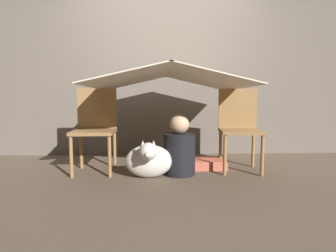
% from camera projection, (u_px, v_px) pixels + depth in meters
% --- Properties ---
extents(ground_plane, '(8.80, 8.80, 0.00)m').
position_uv_depth(ground_plane, '(168.00, 173.00, 2.77)').
color(ground_plane, brown).
extents(wall_back, '(7.00, 0.05, 2.50)m').
position_uv_depth(wall_back, '(165.00, 67.00, 3.69)').
color(wall_back, '#6B6056').
rests_on(wall_back, ground_plane).
extents(chair_left, '(0.44, 0.44, 0.91)m').
position_uv_depth(chair_left, '(95.00, 125.00, 2.84)').
color(chair_left, olive).
rests_on(chair_left, ground_plane).
extents(chair_right, '(0.48, 0.48, 0.91)m').
position_uv_depth(chair_right, '(239.00, 125.00, 2.91)').
color(chair_right, olive).
rests_on(chair_right, ground_plane).
extents(sheet_canopy, '(1.57, 1.34, 0.19)m').
position_uv_depth(sheet_canopy, '(168.00, 79.00, 2.75)').
color(sheet_canopy, silver).
extents(person_front, '(0.33, 0.33, 0.63)m').
position_uv_depth(person_front, '(179.00, 150.00, 2.73)').
color(person_front, black).
rests_on(person_front, ground_plane).
extents(dog, '(0.47, 0.40, 0.40)m').
position_uv_depth(dog, '(149.00, 160.00, 2.59)').
color(dog, silver).
rests_on(dog, ground_plane).
extents(floor_cushion, '(0.41, 0.33, 0.10)m').
position_uv_depth(floor_cushion, '(206.00, 163.00, 3.01)').
color(floor_cushion, '#CC664C').
rests_on(floor_cushion, ground_plane).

